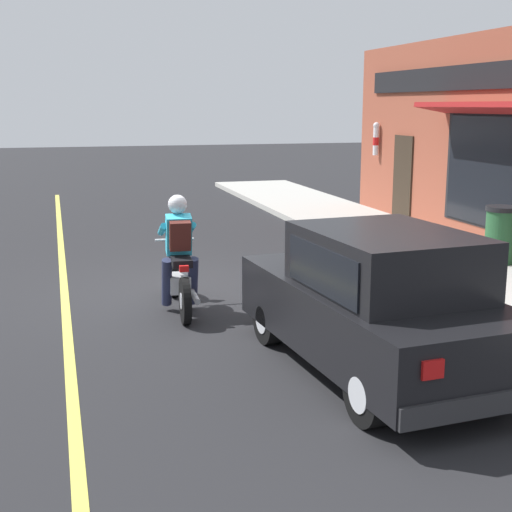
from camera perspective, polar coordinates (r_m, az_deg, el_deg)
ground_plane at (r=11.06m, az=-5.68°, el=-2.78°), size 80.00×80.00×0.00m
sidewalk_curb at (r=15.37m, az=10.50°, el=1.53°), size 2.60×22.00×0.14m
lane_stripe at (r=13.83m, az=-15.27°, el=-0.14°), size 0.12×19.80×0.01m
storefront_building at (r=14.90m, az=18.15°, el=8.71°), size 1.25×11.03×4.20m
motorcycle_with_rider at (r=9.91m, az=-6.19°, el=-0.51°), size 0.57×2.02×1.62m
car_hatchback at (r=7.63m, az=9.54°, el=-3.73°), size 1.94×3.90×1.57m
trash_bin at (r=12.92m, az=18.99°, el=1.65°), size 0.56×0.56×0.98m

